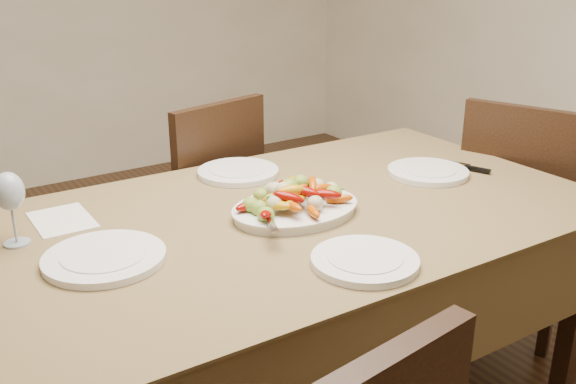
# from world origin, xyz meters

# --- Properties ---
(dining_table) EXTENTS (1.86, 1.08, 0.76)m
(dining_table) POSITION_xyz_m (0.24, 0.19, 0.38)
(dining_table) COLOR brown
(dining_table) RESTS_ON ground
(chair_far) EXTENTS (0.51, 0.51, 0.95)m
(chair_far) POSITION_xyz_m (0.29, 0.97, 0.47)
(chair_far) COLOR black
(chair_far) RESTS_ON ground
(chair_right) EXTENTS (0.53, 0.53, 0.95)m
(chair_right) POSITION_xyz_m (1.39, 0.21, 0.47)
(chair_right) COLOR black
(chair_right) RESTS_ON ground
(serving_platter) EXTENTS (0.37, 0.28, 0.02)m
(serving_platter) POSITION_xyz_m (0.25, 0.16, 0.77)
(serving_platter) COLOR white
(serving_platter) RESTS_ON dining_table
(roasted_vegetables) EXTENTS (0.30, 0.21, 0.09)m
(roasted_vegetables) POSITION_xyz_m (0.25, 0.16, 0.83)
(roasted_vegetables) COLOR #760802
(roasted_vegetables) RESTS_ON serving_platter
(serving_spoon) EXTENTS (0.28, 0.17, 0.03)m
(serving_spoon) POSITION_xyz_m (0.18, 0.13, 0.81)
(serving_spoon) COLOR #9EA0A8
(serving_spoon) RESTS_ON serving_platter
(plate_left) EXTENTS (0.29, 0.29, 0.02)m
(plate_left) POSITION_xyz_m (-0.30, 0.18, 0.77)
(plate_left) COLOR white
(plate_left) RESTS_ON dining_table
(plate_right) EXTENTS (0.27, 0.27, 0.02)m
(plate_right) POSITION_xyz_m (0.81, 0.20, 0.77)
(plate_right) COLOR white
(plate_right) RESTS_ON dining_table
(plate_far) EXTENTS (0.27, 0.27, 0.02)m
(plate_far) POSITION_xyz_m (0.28, 0.55, 0.77)
(plate_far) COLOR white
(plate_far) RESTS_ON dining_table
(plate_near) EXTENTS (0.26, 0.26, 0.02)m
(plate_near) POSITION_xyz_m (0.21, -0.18, 0.77)
(plate_near) COLOR white
(plate_near) RESTS_ON dining_table
(wine_glass) EXTENTS (0.08, 0.08, 0.20)m
(wine_glass) POSITION_xyz_m (-0.45, 0.40, 0.86)
(wine_glass) COLOR #8C99A5
(wine_glass) RESTS_ON dining_table
(menu_card) EXTENTS (0.15, 0.21, 0.00)m
(menu_card) POSITION_xyz_m (-0.31, 0.49, 0.76)
(menu_card) COLOR silver
(menu_card) RESTS_ON dining_table
(table_knife) EXTENTS (0.09, 0.19, 0.01)m
(table_knife) POSITION_xyz_m (0.97, 0.17, 0.76)
(table_knife) COLOR #9EA0A8
(table_knife) RESTS_ON dining_table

